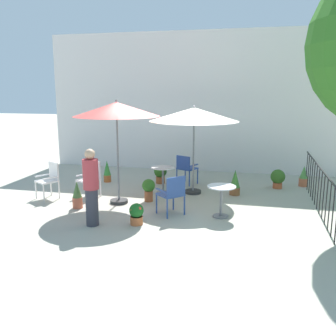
# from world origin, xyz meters

# --- Properties ---
(ground_plane) EXTENTS (60.00, 60.00, 0.00)m
(ground_plane) POSITION_xyz_m (0.00, 0.00, 0.00)
(ground_plane) COLOR #ACA895
(villa_facade) EXTENTS (10.21, 0.30, 4.66)m
(villa_facade) POSITION_xyz_m (0.00, 3.91, 2.33)
(villa_facade) COLOR silver
(villa_facade) RESTS_ON ground
(terrace_railing) EXTENTS (0.03, 4.94, 1.01)m
(terrace_railing) POSITION_xyz_m (3.55, 0.00, 0.68)
(terrace_railing) COLOR black
(terrace_railing) RESTS_ON ground
(patio_umbrella_0) EXTENTS (2.08, 2.08, 2.54)m
(patio_umbrella_0) POSITION_xyz_m (-1.17, -0.42, 2.28)
(patio_umbrella_0) COLOR #2D2D2D
(patio_umbrella_0) RESTS_ON ground
(patio_umbrella_1) EXTENTS (2.36, 2.36, 2.37)m
(patio_umbrella_1) POSITION_xyz_m (0.48, 0.88, 2.11)
(patio_umbrella_1) COLOR #2D2D2D
(patio_umbrella_1) RESTS_ON ground
(cafe_table_0) EXTENTS (0.63, 0.63, 0.72)m
(cafe_table_0) POSITION_xyz_m (-0.33, 0.72, 0.50)
(cafe_table_0) COLOR silver
(cafe_table_0) RESTS_ON ground
(cafe_table_1) EXTENTS (0.63, 0.63, 0.71)m
(cafe_table_1) POSITION_xyz_m (1.39, -0.89, 0.49)
(cafe_table_1) COLOR silver
(cafe_table_1) RESTS_ON ground
(patio_chair_0) EXTENTS (0.63, 0.63, 0.93)m
(patio_chair_0) POSITION_xyz_m (-3.06, -0.41, 0.54)
(patio_chair_0) COLOR white
(patio_chair_0) RESTS_ON ground
(patio_chair_1) EXTENTS (0.60, 0.62, 0.93)m
(patio_chair_1) POSITION_xyz_m (-2.10, 0.00, 0.53)
(patio_chair_1) COLOR silver
(patio_chair_1) RESTS_ON ground
(patio_chair_2) EXTENTS (0.65, 0.63, 0.87)m
(patio_chair_2) POSITION_xyz_m (0.11, 1.79, 0.53)
(patio_chair_2) COLOR #274495
(patio_chair_2) RESTS_ON ground
(patio_chair_3) EXTENTS (0.69, 0.69, 0.91)m
(patio_chair_3) POSITION_xyz_m (0.32, -1.02, 0.53)
(patio_chair_3) COLOR #2D4B90
(patio_chair_3) RESTS_ON ground
(potted_plant_0) EXTENTS (0.30, 0.30, 0.46)m
(potted_plant_0) POSITION_xyz_m (-0.28, -1.77, 0.24)
(potted_plant_0) COLOR #B05E34
(potted_plant_0) RESTS_ON ground
(potted_plant_1) EXTENTS (0.24, 0.24, 0.65)m
(potted_plant_1) POSITION_xyz_m (-1.99, -1.02, 0.31)
(potted_plant_1) COLOR #BB5A41
(potted_plant_1) RESTS_ON ground
(potted_plant_2) EXTENTS (0.26, 0.26, 0.60)m
(potted_plant_2) POSITION_xyz_m (3.49, 2.35, 0.28)
(potted_plant_2) COLOR #BD6242
(potted_plant_2) RESTS_ON ground
(potted_plant_3) EXTENTS (0.22, 0.22, 0.66)m
(potted_plant_3) POSITION_xyz_m (-2.28, 1.54, 0.33)
(potted_plant_3) COLOR #A7592A
(potted_plant_3) RESTS_ON ground
(potted_plant_4) EXTENTS (0.28, 0.28, 0.68)m
(potted_plant_4) POSITION_xyz_m (1.59, 0.98, 0.33)
(potted_plant_4) COLOR brown
(potted_plant_4) RESTS_ON ground
(potted_plant_5) EXTENTS (0.38, 0.38, 0.56)m
(potted_plant_5) POSITION_xyz_m (-0.66, 1.74, 0.31)
(potted_plant_5) COLOR #97512A
(potted_plant_5) RESTS_ON ground
(potted_plant_6) EXTENTS (0.41, 0.41, 0.54)m
(potted_plant_6) POSITION_xyz_m (2.74, 1.94, 0.30)
(potted_plant_6) COLOR #B85631
(potted_plant_6) RESTS_ON ground
(potted_plant_7) EXTENTS (0.33, 0.33, 0.57)m
(potted_plant_7) POSITION_xyz_m (-0.49, -0.12, 0.34)
(potted_plant_7) COLOR #98502E
(potted_plant_7) RESTS_ON ground
(standing_person) EXTENTS (0.42, 0.42, 1.61)m
(standing_person) POSITION_xyz_m (-1.16, -2.02, 0.83)
(standing_person) COLOR #33333D
(standing_person) RESTS_ON ground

